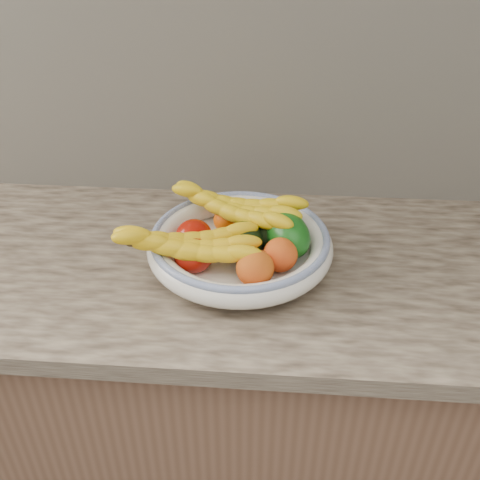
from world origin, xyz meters
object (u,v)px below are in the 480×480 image
(green_mango, at_px, (287,234))
(banana_bunch_back, at_px, (235,211))
(fruit_bowl, at_px, (240,245))
(banana_bunch_front, at_px, (188,248))

(green_mango, distance_m, banana_bunch_back, 0.13)
(fruit_bowl, height_order, green_mango, green_mango)
(green_mango, xyz_separation_m, banana_bunch_front, (-0.19, -0.07, 0.01))
(fruit_bowl, relative_size, banana_bunch_front, 1.27)
(banana_bunch_back, relative_size, banana_bunch_front, 1.04)
(green_mango, height_order, banana_bunch_front, green_mango)
(green_mango, bearing_deg, fruit_bowl, 153.46)
(banana_bunch_back, bearing_deg, banana_bunch_front, -99.69)
(fruit_bowl, distance_m, green_mango, 0.10)
(fruit_bowl, bearing_deg, banana_bunch_back, 102.89)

